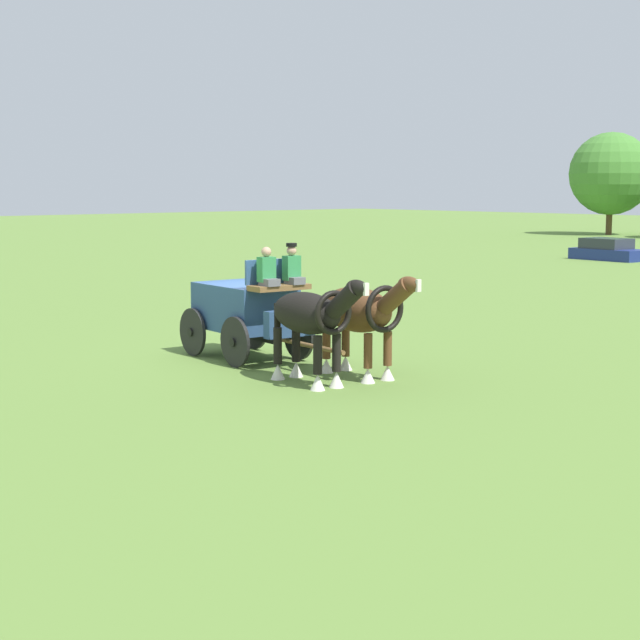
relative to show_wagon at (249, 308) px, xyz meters
name	(u,v)px	position (x,y,z in m)	size (l,w,h in m)	color
ground_plane	(245,357)	(-0.16, 0.02, -1.18)	(220.00, 220.00, 0.00)	olive
show_wagon	(249,308)	(0.00, 0.00, 0.00)	(5.40, 2.10, 2.75)	#2D4C7A
draft_horse_near	(361,313)	(3.42, 0.32, 0.20)	(3.09, 1.15, 2.25)	brown
draft_horse_off	(311,317)	(3.31, -0.97, 0.20)	(3.07, 1.05, 2.26)	black
parked_vehicle_a	(608,251)	(-12.02, 34.04, -0.68)	(4.14, 2.26, 1.18)	navy
tree_a	(611,174)	(-27.81, 59.01, 3.80)	(6.76, 6.76, 8.37)	brown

